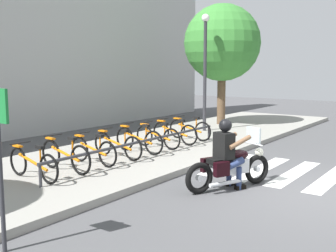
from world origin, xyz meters
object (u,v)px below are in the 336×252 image
(rider, at_px, (227,149))
(bike_rack, at_px, (145,141))
(bicycle_5, at_px, (158,136))
(tree_near_rack, at_px, (222,43))
(street_lamp, at_px, (205,63))
(bicycle_1, at_px, (65,156))
(bicycle_7, at_px, (190,129))
(bicycle_0, at_px, (33,164))
(motorcycle, at_px, (230,166))
(bicycle_4, at_px, (139,140))
(bicycle_2, at_px, (93,150))
(bicycle_6, at_px, (175,132))
(bicycle_3, at_px, (117,145))

(rider, distance_m, bike_rack, 2.86)
(bicycle_5, xyz_separation_m, bike_rack, (-1.28, -0.55, 0.09))
(tree_near_rack, bearing_deg, street_lamp, -168.76)
(rider, distance_m, bicycle_1, 3.56)
(bicycle_7, distance_m, street_lamp, 2.99)
(bike_rack, bearing_deg, bicycle_1, 165.40)
(bicycle_0, height_order, bicycle_5, bicycle_5)
(motorcycle, distance_m, street_lamp, 7.28)
(bicycle_4, bearing_deg, bicycle_2, 179.98)
(bicycle_0, bearing_deg, tree_near_rack, 5.96)
(bicycle_2, bearing_deg, bicycle_6, 0.00)
(bicycle_1, distance_m, bike_rack, 2.20)
(motorcycle, bearing_deg, bicycle_5, 58.94)
(bicycle_0, relative_size, bicycle_4, 0.99)
(bicycle_4, relative_size, bicycle_6, 1.01)
(bicycle_1, height_order, bicycle_5, bicycle_1)
(bicycle_5, xyz_separation_m, bicycle_7, (1.70, -0.00, 0.00))
(rider, xyz_separation_m, bicycle_4, (1.22, 3.29, -0.31))
(rider, height_order, bicycle_3, rider)
(bicycle_4, distance_m, street_lamp, 5.06)
(bicycle_3, bearing_deg, tree_near_rack, 7.99)
(bicycle_4, height_order, bicycle_7, bicycle_4)
(bicycle_7, bearing_deg, bicycle_1, -179.99)
(bicycle_1, distance_m, bicycle_3, 1.70)
(bicycle_3, relative_size, bicycle_6, 1.01)
(bicycle_1, xyz_separation_m, bicycle_4, (2.55, 0.00, -0.00))
(rider, bearing_deg, bicycle_1, 112.00)
(bicycle_2, distance_m, bike_rack, 1.39)
(motorcycle, xyz_separation_m, bicycle_7, (3.71, 3.33, 0.04))
(rider, bearing_deg, tree_near_rack, 29.07)
(bicycle_3, distance_m, bicycle_6, 2.55)
(rider, bearing_deg, bicycle_4, 69.61)
(bicycle_5, bearing_deg, street_lamp, 9.82)
(bicycle_2, bearing_deg, bicycle_0, 179.98)
(bicycle_6, relative_size, bike_rack, 0.26)
(bike_rack, bearing_deg, bicycle_6, 14.61)
(motorcycle, bearing_deg, bicycle_4, 70.88)
(motorcycle, xyz_separation_m, bike_rack, (0.73, 2.77, 0.12))
(bike_rack, distance_m, tree_near_rack, 7.71)
(motorcycle, xyz_separation_m, bicycle_4, (1.15, 3.33, 0.05))
(bicycle_0, xyz_separation_m, bicycle_5, (4.25, -0.00, 0.00))
(bicycle_6, bearing_deg, bicycle_0, 180.00)
(bicycle_4, relative_size, bicycle_7, 1.06)
(bicycle_4, bearing_deg, bicycle_6, 0.02)
(bicycle_2, height_order, bicycle_3, bicycle_3)
(bicycle_6, relative_size, street_lamp, 0.39)
(bicycle_2, xyz_separation_m, tree_near_rack, (8.27, 1.04, 2.91))
(bicycle_1, bearing_deg, bicycle_2, 0.05)
(bicycle_6, height_order, bicycle_7, bicycle_6)
(bike_rack, bearing_deg, bicycle_2, 156.51)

